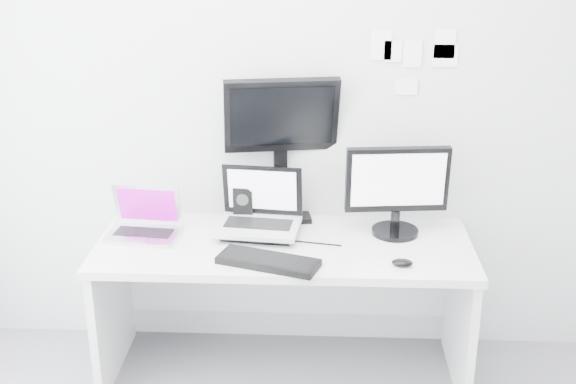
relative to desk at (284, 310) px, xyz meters
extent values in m
plane|color=silver|center=(0.00, 0.35, 0.99)|extent=(3.60, 0.00, 3.60)
cube|color=silver|center=(0.00, 0.00, 0.00)|extent=(1.80, 0.70, 0.73)
cube|color=silver|center=(-0.69, 0.03, 0.49)|extent=(0.36, 0.28, 0.25)
cube|color=black|center=(-0.22, 0.26, 0.46)|extent=(0.13, 0.13, 0.20)
cube|color=silver|center=(-0.13, 0.08, 0.53)|extent=(0.43, 0.35, 0.33)
cube|color=black|center=(-0.03, 0.31, 0.75)|extent=(0.59, 0.30, 0.77)
cube|color=black|center=(0.54, 0.14, 0.59)|extent=(0.52, 0.28, 0.46)
cube|color=black|center=(-0.06, -0.23, 0.38)|extent=(0.49, 0.30, 0.03)
ellipsoid|color=black|center=(0.54, -0.22, 0.38)|extent=(0.10, 0.07, 0.03)
cube|color=white|center=(0.45, 0.34, 1.26)|extent=(0.10, 0.00, 0.14)
cube|color=white|center=(0.60, 0.34, 1.22)|extent=(0.09, 0.00, 0.13)
cube|color=white|center=(0.75, 0.34, 1.26)|extent=(0.10, 0.00, 0.14)
cube|color=white|center=(0.58, 0.34, 1.05)|extent=(0.11, 0.00, 0.08)
cube|color=white|center=(0.76, 0.34, 1.21)|extent=(0.12, 0.00, 0.11)
cube|color=white|center=(0.51, 0.34, 1.23)|extent=(0.09, 0.00, 0.10)
camera|label=1|loc=(0.17, -3.21, 1.86)|focal=46.05mm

